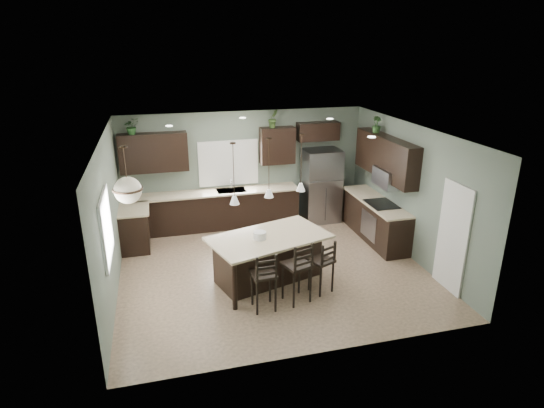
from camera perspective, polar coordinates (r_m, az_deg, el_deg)
The scene contains 33 objects.
ground at distance 9.36m, azimuth 0.02°, elevation -8.08°, with size 6.00×6.00×0.00m, color #9E8466.
pantry_door at distance 8.87m, azimuth 21.72°, elevation -3.96°, with size 0.04×0.82×2.04m, color white.
window_back at distance 11.23m, azimuth -5.49°, elevation 5.16°, with size 1.35×0.02×1.00m, color white.
window_left at distance 7.80m, azimuth -20.16°, elevation -2.78°, with size 0.02×1.10×1.00m, color white.
left_return_cabs at distance 10.49m, azimuth -16.85°, elevation -3.08°, with size 0.60×0.90×0.90m, color black.
left_return_countertop at distance 10.32m, azimuth -17.00°, elevation -0.66°, with size 0.66×0.96×0.04m, color beige.
back_lower_cabs at distance 11.24m, azimuth -7.34°, elevation -0.80°, with size 4.20×0.60×0.90m, color black.
back_countertop at distance 11.06m, azimuth -7.43°, elevation 1.44°, with size 4.20×0.66×0.04m, color beige.
sink_inset at distance 11.12m, azimuth -5.13°, elevation 1.70°, with size 0.70×0.45×0.01m, color gray.
faucet at distance 11.05m, azimuth -5.13°, elevation 2.37°, with size 0.02×0.02×0.28m, color silver.
back_upper_left at distance 10.86m, azimuth -14.63°, elevation 6.26°, with size 1.55×0.34×0.90m, color black.
back_upper_right at distance 11.24m, azimuth 0.66°, elevation 7.35°, with size 0.85×0.34×0.90m, color black.
fridge_header at distance 11.49m, azimuth 5.79°, elevation 9.06°, with size 1.05×0.34×0.45m, color black.
right_lower_cabs at distance 10.83m, azimuth 12.80°, elevation -1.97°, with size 0.60×2.35×0.90m, color black.
right_countertop at distance 10.66m, azimuth 12.89°, elevation 0.36°, with size 0.66×2.35×0.04m, color beige.
cooktop at distance 10.42m, azimuth 13.58°, elevation 0.00°, with size 0.58×0.75×0.02m, color black.
wall_oven_front at distance 10.47m, azimuth 11.98°, elevation -2.68°, with size 0.01×0.72×0.60m, color gray.
right_upper_cabs at distance 10.44m, azimuth 14.06°, elevation 5.77°, with size 0.34×2.35×0.90m, color black.
microwave at distance 10.28m, azimuth 14.34°, elevation 3.22°, with size 0.40×0.75×0.40m, color gray.
refrigerator at distance 11.55m, azimuth 6.17°, elevation 2.31°, with size 0.90×0.74×1.85m, color gray.
kitchen_island at distance 8.73m, azimuth -0.37°, elevation -6.87°, with size 2.19×1.24×0.92m, color black.
serving_dish at distance 8.41m, azimuth -1.54°, elevation -3.95°, with size 0.24×0.24×0.14m, color white.
bar_stool_left at distance 7.82m, azimuth -1.06°, elevation -9.58°, with size 0.40×0.40×1.09m, color black.
bar_stool_center at distance 8.03m, azimuth 3.13°, elevation -8.43°, with size 0.43×0.43×1.17m, color black.
bar_stool_right at distance 8.39m, azimuth 6.20°, elevation -7.74°, with size 0.38×0.38×1.03m, color black.
pendant_left at distance 7.75m, azimuth -4.83°, elevation 3.78°, with size 0.17×0.17×1.10m, color silver, non-canonical shape.
pendant_center at distance 8.08m, azimuth -0.39°, elevation 4.52°, with size 0.17×0.17×1.10m, color silver, non-canonical shape.
pendant_right at distance 8.45m, azimuth 3.69°, elevation 5.17°, with size 0.17×0.17×1.10m, color white, non-canonical shape.
chandelier at distance 7.81m, azimuth -17.84°, elevation 3.47°, with size 0.49×0.49×0.98m, color beige, non-canonical shape.
plant_back_left at distance 10.72m, azimuth -17.22°, elevation 9.32°, with size 0.33×0.29×0.37m, color #234B20.
plant_back_right at distance 11.05m, azimuth 0.15°, elevation 10.69°, with size 0.24×0.20×0.45m, color #3B5A27.
plant_right_wall at distance 10.71m, azimuth 12.99°, elevation 9.69°, with size 0.21×0.21×0.37m, color #2E5625.
room_shell at distance 8.70m, azimuth 0.03°, elevation 1.86°, with size 6.00×6.00×6.00m.
Camera 1 is at (-2.08, -8.00, 4.40)m, focal length 30.00 mm.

